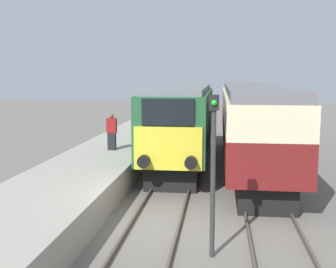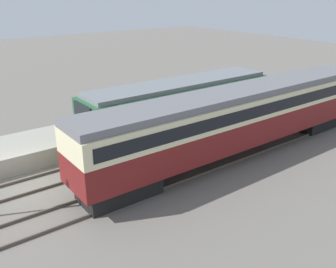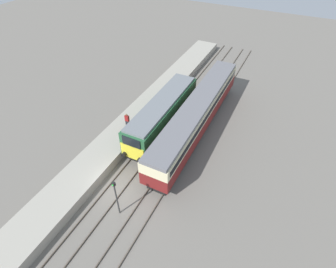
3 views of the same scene
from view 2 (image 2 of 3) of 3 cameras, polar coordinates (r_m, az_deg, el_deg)
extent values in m
plane|color=slate|center=(19.41, -20.53, -7.57)|extent=(120.00, 120.00, 0.00)
cube|color=#9E998C|center=(24.89, -5.38, 1.40)|extent=(3.50, 50.00, 1.01)
cube|color=#4C4238|center=(21.60, -8.48, -3.18)|extent=(0.07, 60.00, 0.14)
cube|color=#4C4238|center=(20.45, -6.53, -4.52)|extent=(0.07, 60.00, 0.14)
cube|color=#4C4238|center=(18.95, -3.47, -6.61)|extent=(0.07, 60.00, 0.14)
cube|color=#4C4238|center=(17.92, -0.89, -8.34)|extent=(0.07, 60.00, 0.14)
cube|color=black|center=(21.14, -6.03, -2.33)|extent=(2.03, 4.00, 1.00)
cube|color=black|center=(25.40, 8.29, 1.68)|extent=(2.03, 4.00, 1.00)
cube|color=#235633|center=(22.48, 1.84, 4.18)|extent=(2.70, 12.36, 2.64)
cube|color=yellow|center=(19.58, -12.54, -0.61)|extent=(2.48, 0.10, 1.58)
cube|color=black|center=(19.14, -12.85, 3.07)|extent=(1.89, 0.10, 0.95)
cube|color=slate|center=(22.10, 1.89, 7.75)|extent=(2.38, 11.87, 0.24)
cylinder|color=black|center=(20.40, -13.99, -1.18)|extent=(0.44, 0.35, 0.44)
cylinder|color=black|center=(18.96, -11.91, -2.76)|extent=(0.44, 0.35, 0.44)
cube|color=black|center=(17.37, -7.41, -8.02)|extent=(1.89, 3.60, 0.95)
cube|color=black|center=(27.69, 21.57, 1.97)|extent=(1.89, 3.60, 0.95)
cube|color=maroon|center=(21.34, 10.75, 1.03)|extent=(2.70, 19.90, 1.45)
cube|color=beige|center=(20.93, 10.99, 4.36)|extent=(2.71, 19.90, 1.14)
cube|color=black|center=(20.93, 10.99, 4.36)|extent=(2.75, 19.10, 0.63)
cube|color=slate|center=(20.73, 11.13, 6.34)|extent=(2.48, 19.90, 0.36)
cube|color=black|center=(23.92, -7.29, 2.78)|extent=(0.36, 0.24, 0.80)
cube|color=maroon|center=(23.70, -7.37, 4.46)|extent=(0.44, 0.26, 0.67)
sphere|color=brown|center=(23.57, -7.42, 5.48)|extent=(0.22, 0.22, 0.22)
camera|label=1|loc=(17.32, -60.46, -5.09)|focal=45.00mm
camera|label=3|loc=(13.71, -107.80, 46.20)|focal=28.00mm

